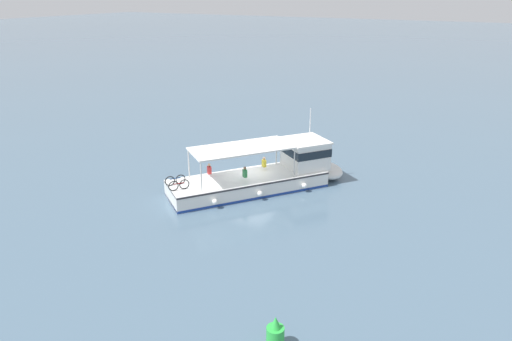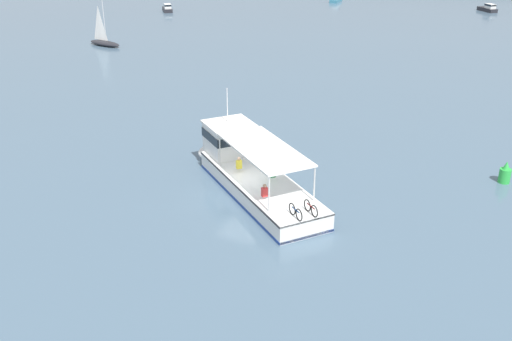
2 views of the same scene
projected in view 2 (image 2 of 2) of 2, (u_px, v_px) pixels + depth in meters
ground_plane at (242, 194)px, 34.65m from camera, size 400.00×400.00×0.00m
ferry_main at (249, 170)px, 35.30m from camera, size 12.00×10.13×5.32m
motorboat_far_right at (488, 8)px, 93.65m from camera, size 3.43×3.49×1.26m
sailboat_off_stern at (104, 41)px, 70.90m from camera, size 4.94×2.02×5.40m
motorboat_near_port at (167, 8)px, 93.63m from camera, size 3.34×3.57×1.26m
channel_buoy at (505, 174)px, 35.85m from camera, size 0.70×0.70×1.40m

